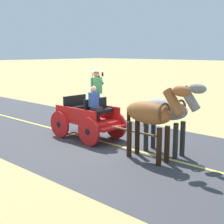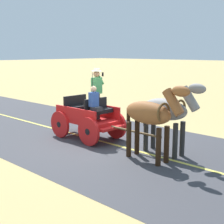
{
  "view_description": "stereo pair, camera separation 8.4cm",
  "coord_description": "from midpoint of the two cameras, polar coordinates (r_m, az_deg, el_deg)",
  "views": [
    {
      "loc": [
        7.6,
        7.47,
        3.06
      ],
      "look_at": [
        -0.02,
        0.44,
        1.1
      ],
      "focal_mm": 51.35,
      "sensor_mm": 36.0,
      "label": 1
    },
    {
      "loc": [
        7.54,
        7.53,
        3.06
      ],
      "look_at": [
        -0.02,
        0.44,
        1.1
      ],
      "focal_mm": 51.35,
      "sensor_mm": 36.0,
      "label": 2
    }
  ],
  "objects": [
    {
      "name": "ground_plane",
      "position": [
        11.09,
        -1.99,
        -5.32
      ],
      "size": [
        200.0,
        200.0,
        0.0
      ],
      "primitive_type": "plane",
      "color": "tan"
    },
    {
      "name": "horse_off_side",
      "position": [
        8.98,
        6.74,
        -0.52
      ],
      "size": [
        0.64,
        2.13,
        2.21
      ],
      "color": "brown",
      "rests_on": "ground"
    },
    {
      "name": "horse_near_side",
      "position": [
        9.63,
        9.64,
        0.17
      ],
      "size": [
        0.63,
        2.13,
        2.21
      ],
      "color": "gray",
      "rests_on": "ground"
    },
    {
      "name": "road_centre_stripe",
      "position": [
        11.09,
        -1.99,
        -5.27
      ],
      "size": [
        0.12,
        160.0,
        0.0
      ],
      "primitive_type": "cube",
      "color": "#DBCC4C",
      "rests_on": "road_surface"
    },
    {
      "name": "road_surface",
      "position": [
        11.09,
        -1.99,
        -5.3
      ],
      "size": [
        6.5,
        160.0,
        0.01
      ],
      "primitive_type": "cube",
      "color": "#38383D",
      "rests_on": "ground"
    },
    {
      "name": "horse_drawn_carriage",
      "position": [
        11.38,
        -4.34,
        -0.7
      ],
      "size": [
        1.44,
        4.5,
        2.5
      ],
      "color": "red",
      "rests_on": "ground"
    }
  ]
}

